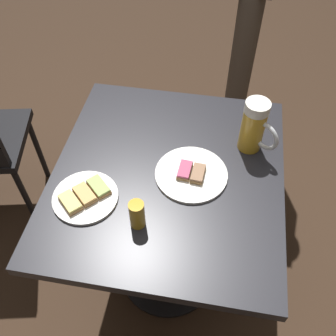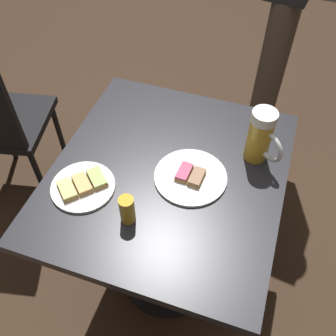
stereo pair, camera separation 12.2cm
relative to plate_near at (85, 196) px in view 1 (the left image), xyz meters
name	(u,v)px [view 1 (the left image)]	position (x,y,z in m)	size (l,w,h in m)	color
ground_plane	(168,271)	(0.23, 0.15, -0.75)	(6.00, 6.00, 0.00)	#382619
cafe_table	(168,199)	(0.23, 0.15, -0.16)	(0.75, 0.82, 0.74)	black
plate_near	(85,196)	(0.00, 0.00, 0.00)	(0.20, 0.20, 0.03)	white
plate_far	(191,175)	(0.31, 0.14, 0.00)	(0.23, 0.23, 0.03)	white
beer_mug	(254,127)	(0.49, 0.30, 0.09)	(0.12, 0.11, 0.19)	gold
beer_glass_small	(137,214)	(0.18, -0.06, 0.04)	(0.05, 0.05, 0.10)	gold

